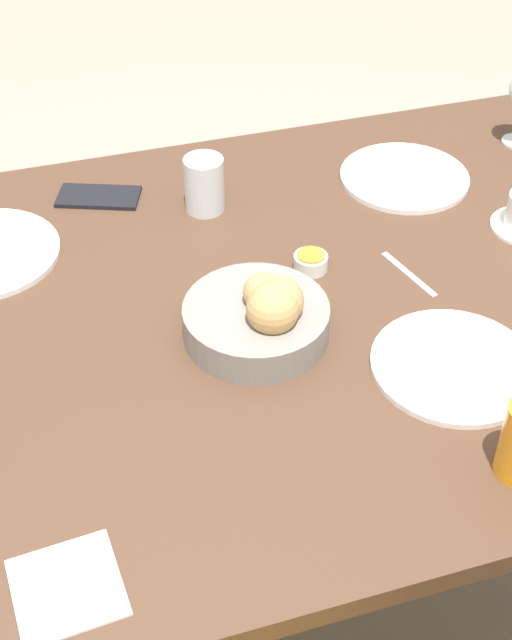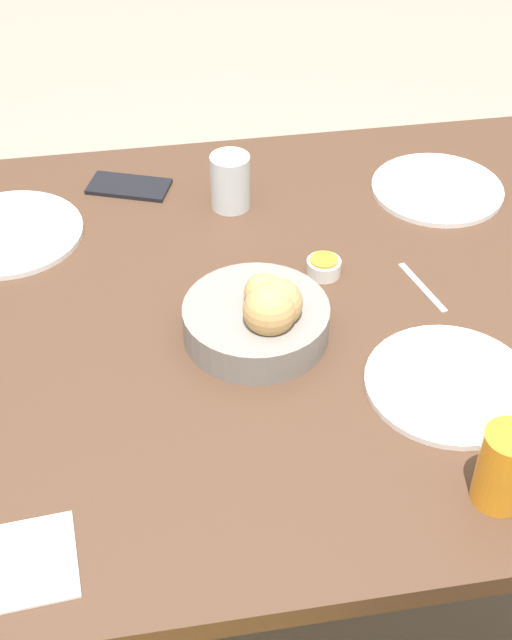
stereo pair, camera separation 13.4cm
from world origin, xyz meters
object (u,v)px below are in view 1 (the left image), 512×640
at_px(plate_near_left, 404,177).
at_px(cell_phone, 99,197).
at_px(jam_bowl_honey, 311,262).
at_px(napkin, 67,587).
at_px(plate_far_center, 454,366).
at_px(water_tumbler, 206,184).
at_px(bread_basket, 261,316).
at_px(spoon_coffee, 409,274).

relative_size(plate_near_left, cell_phone, 1.47).
distance_m(plate_near_left, jam_bowl_honey, 0.34).
xyz_separation_m(plate_near_left, napkin, (0.74, 0.70, -0.00)).
height_order(plate_far_center, water_tumbler, water_tumbler).
xyz_separation_m(bread_basket, napkin, (0.34, 0.35, -0.04)).
distance_m(bread_basket, plate_far_center, 0.29).
relative_size(jam_bowl_honey, spoon_coffee, 0.42).
bearing_deg(plate_near_left, cell_phone, -10.54).
bearing_deg(spoon_coffee, jam_bowl_honey, -22.73).
xyz_separation_m(plate_far_center, water_tumbler, (0.24, -0.51, 0.05)).
height_order(spoon_coffee, cell_phone, cell_phone).
distance_m(jam_bowl_honey, napkin, 0.68).
relative_size(plate_near_left, napkin, 1.86).
relative_size(water_tumbler, jam_bowl_honey, 1.80).
distance_m(water_tumbler, napkin, 0.80).
bearing_deg(bread_basket, cell_phone, -69.30).
bearing_deg(water_tumbler, cell_phone, -25.99).
height_order(jam_bowl_honey, spoon_coffee, jam_bowl_honey).
distance_m(jam_bowl_honey, cell_phone, 0.44).
distance_m(plate_far_center, spoon_coffee, 0.23).
distance_m(plate_near_left, spoon_coffee, 0.30).
bearing_deg(plate_far_center, cell_phone, -55.05).
relative_size(plate_near_left, spoon_coffee, 1.82).
bearing_deg(water_tumbler, plate_near_left, 177.61).
xyz_separation_m(plate_far_center, spoon_coffee, (-0.03, -0.22, -0.00)).
height_order(bread_basket, napkin, bread_basket).
bearing_deg(water_tumbler, plate_far_center, 114.82).
xyz_separation_m(bread_basket, cell_phone, (0.17, -0.46, -0.04)).
height_order(bread_basket, cell_phone, bread_basket).
distance_m(plate_near_left, water_tumbler, 0.39).
xyz_separation_m(plate_near_left, cell_phone, (0.57, -0.11, -0.00)).
relative_size(bread_basket, napkin, 1.68).
bearing_deg(plate_near_left, napkin, 43.33).
height_order(plate_near_left, napkin, plate_near_left).
xyz_separation_m(plate_far_center, napkin, (0.59, 0.20, -0.00)).
distance_m(water_tumbler, jam_bowl_honey, 0.26).
bearing_deg(bread_basket, plate_near_left, -138.67).
height_order(bread_basket, water_tumbler, bread_basket).
height_order(plate_far_center, spoon_coffee, plate_far_center).
distance_m(bread_basket, jam_bowl_honey, 0.19).
bearing_deg(spoon_coffee, plate_near_left, -112.90).
bearing_deg(cell_phone, plate_near_left, 169.46).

